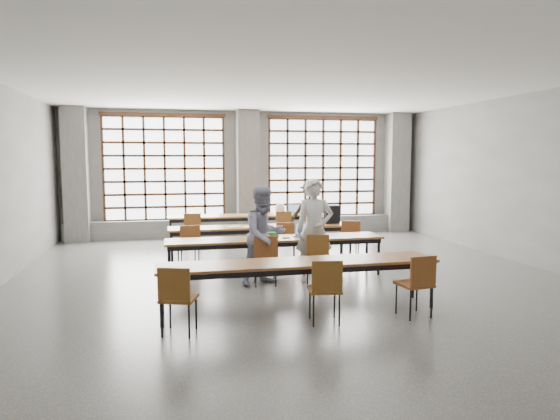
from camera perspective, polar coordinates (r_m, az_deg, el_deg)
The scene contains 40 objects.
floor at distance 9.10m, azimuth 1.44°, elevation -7.98°, with size 11.00×11.00×0.00m, color #4F4F4C.
ceiling at distance 8.92m, azimuth 1.50°, elevation 14.40°, with size 11.00×11.00×0.00m, color silver.
wall_back at distance 14.23m, azimuth -3.89°, elevation 4.19°, with size 10.00×10.00×0.00m, color #5E5E5B.
wall_front at distance 3.76m, azimuth 22.10°, elevation -1.27°, with size 10.00×10.00×0.00m, color #5E5E5B.
wall_right at distance 11.15m, azimuth 27.30°, elevation 3.04°, with size 11.00×11.00×0.00m, color #5E5E5B.
column_left at distance 14.00m, azimuth -22.28°, elevation 3.72°, with size 0.60×0.55×3.50m, color #51514F.
column_mid at distance 13.96m, azimuth -3.72°, elevation 4.15°, with size 0.60×0.55×3.50m, color #51514F.
column_right at distance 15.30m, azimuth 13.22°, elevation 4.17°, with size 0.60×0.55×3.50m, color #51514F.
window_left at distance 13.99m, azimuth -13.02°, elevation 4.63°, with size 3.32×0.12×3.00m.
window_right at distance 14.66m, azimuth 4.91°, elevation 4.82°, with size 3.32×0.12×3.00m.
sill_ledge at distance 14.16m, azimuth -3.72°, elevation -1.91°, with size 9.80×0.35×0.50m, color #51514F.
desk_row_a at distance 12.89m, azimuth -3.85°, elevation -0.84°, with size 4.00×0.70×0.73m.
desk_row_b at distance 10.81m, azimuth -2.06°, elevation -2.15°, with size 4.00×0.70×0.73m.
desk_row_c at distance 9.21m, azimuth -0.53°, elevation -3.58°, with size 4.00×0.70×0.73m.
desk_row_d at distance 7.15m, azimuth 2.24°, elevation -6.38°, with size 4.00×0.70×0.73m.
chair_back_left at distance 12.16m, azimuth -9.96°, elevation -1.94°, with size 0.44×0.44×0.88m.
chair_back_mid at distance 12.45m, azimuth 0.26°, elevation -1.67°, with size 0.45×0.45×0.88m.
chair_back_right at distance 12.64m, azimuth 3.67°, elevation -1.56°, with size 0.52×0.52×0.88m.
chair_mid_left at distance 10.04m, azimuth -10.36°, elevation -3.62°, with size 0.48×0.49×0.88m.
chair_mid_centre at distance 10.30m, azimuth 0.68°, elevation -3.28°, with size 0.50×0.50×0.88m.
chair_mid_right at distance 10.70m, azimuth 8.00°, elevation -2.98°, with size 0.50×0.51×0.88m.
chair_front_left at distance 8.57m, azimuth -1.68°, elevation -5.18°, with size 0.47×0.47×0.88m.
chair_front_right at distance 8.78m, azimuth 4.15°, elevation -4.92°, with size 0.45×0.45×0.88m.
chair_near_left at distance 6.35m, azimuth -11.70°, elevation -9.29°, with size 0.53×0.53×0.88m.
chair_near_mid at distance 6.64m, azimuth 5.22°, elevation -8.50°, with size 0.47×0.48×0.88m.
chair_near_right at distance 7.15m, azimuth 15.46°, elevation -7.65°, with size 0.47×0.48×0.88m.
student_male at distance 8.84m, azimuth 3.96°, elevation -2.35°, with size 0.67×0.44×1.83m, color silver.
student_female at distance 8.64m, azimuth -1.79°, elevation -2.90°, with size 0.84×0.65×1.72m, color navy.
student_back at distance 12.73m, azimuth 3.62°, elevation -0.19°, with size 1.07×0.61×1.65m, color black.
laptop_front at distance 9.42m, azimuth 2.73°, elevation -2.58°, with size 0.44×0.41×0.26m.
laptop_back at distance 13.25m, azimuth 1.79°, elevation -0.09°, with size 0.42×0.38×0.26m.
mouse at distance 9.42m, azimuth 5.17°, elevation -2.87°, with size 0.10×0.06×0.04m, color silver.
green_box at distance 9.26m, azimuth -0.93°, elevation -2.83°, with size 0.25×0.09×0.09m, color #297F32.
phone at distance 9.14m, azimuth 0.71°, elevation -3.19°, with size 0.13×0.06×0.01m, color black.
paper_sheet_a at distance 10.76m, azimuth -5.25°, elevation -1.85°, with size 0.30×0.21×0.00m, color white.
paper_sheet_b at distance 10.70m, azimuth -3.59°, elevation -1.88°, with size 0.30×0.21×0.00m, color white.
paper_sheet_c at distance 10.82m, azimuth -1.54°, elevation -1.79°, with size 0.30×0.21×0.00m, color white.
backpack at distance 11.22m, azimuth 5.95°, elevation -0.51°, with size 0.32×0.20×0.40m, color black.
plastic_bag at distance 13.08m, azimuth 0.01°, elevation 0.19°, with size 0.26×0.21×0.29m, color silver.
red_pouch at distance 6.43m, azimuth -11.49°, elevation -9.42°, with size 0.20×0.08×0.06m, color red.
Camera 1 is at (-2.13, -8.57, 2.20)m, focal length 32.00 mm.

